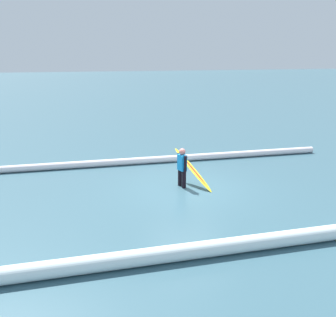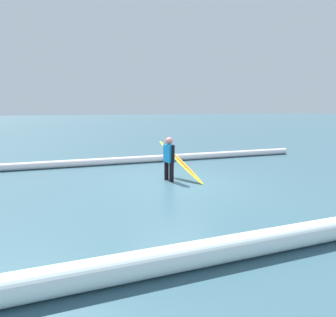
% 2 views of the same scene
% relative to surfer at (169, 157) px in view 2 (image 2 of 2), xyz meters
% --- Properties ---
extents(ground_plane, '(175.30, 175.30, 0.00)m').
position_rel_surfer_xyz_m(ground_plane, '(-0.14, 0.18, -0.74)').
color(ground_plane, '#355865').
extents(surfer, '(0.27, 0.56, 1.34)m').
position_rel_surfer_xyz_m(surfer, '(0.00, 0.00, 0.00)').
color(surfer, black).
rests_on(surfer, ground_plane).
extents(surfboard, '(0.95, 1.92, 1.15)m').
position_rel_surfer_xyz_m(surfboard, '(-0.41, -0.10, -0.18)').
color(surfboard, yellow).
rests_on(surfboard, ground_plane).
extents(wave_crest_foreground, '(16.47, 0.56, 0.28)m').
position_rel_surfer_xyz_m(wave_crest_foreground, '(1.09, -3.19, -0.60)').
color(wave_crest_foreground, white).
rests_on(wave_crest_foreground, ground_plane).
extents(wave_crest_midground, '(17.24, 0.39, 0.38)m').
position_rel_surfer_xyz_m(wave_crest_midground, '(-0.24, 4.76, -0.56)').
color(wave_crest_midground, white).
rests_on(wave_crest_midground, ground_plane).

